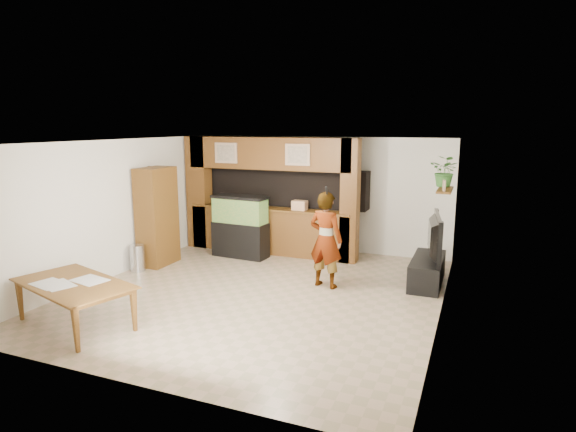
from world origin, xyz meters
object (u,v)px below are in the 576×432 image
at_px(television, 429,237).
at_px(dining_table, 73,305).
at_px(pantry_cabinet, 157,216).
at_px(aquarium, 240,227).
at_px(person, 326,240).

height_order(television, dining_table, television).
relative_size(pantry_cabinet, dining_table, 1.10).
distance_m(aquarium, television, 4.04).
relative_size(aquarium, dining_table, 0.74).
distance_m(aquarium, dining_table, 4.27).
bearing_deg(dining_table, person, 63.75).
xyz_separation_m(person, dining_table, (-2.85, -3.01, -0.54)).
xyz_separation_m(pantry_cabinet, television, (5.35, 0.76, -0.12)).
distance_m(television, person, 1.88).
height_order(aquarium, television, aquarium).
relative_size(person, dining_table, 0.94).
distance_m(pantry_cabinet, aquarium, 1.78).
bearing_deg(television, person, 108.08).
relative_size(television, dining_table, 0.76).
distance_m(aquarium, person, 2.64).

